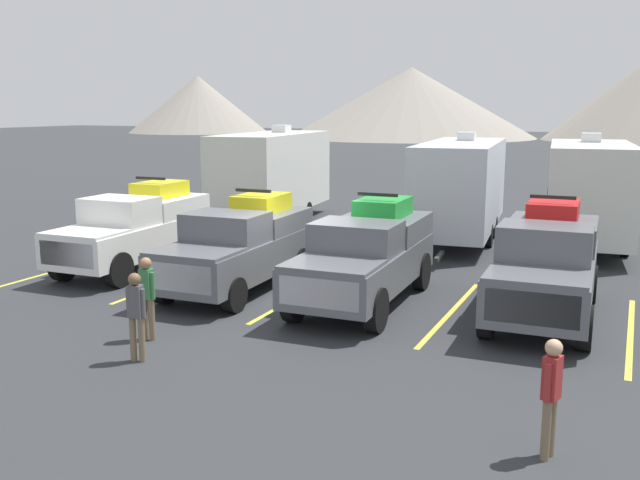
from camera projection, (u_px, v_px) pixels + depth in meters
The scene contains 17 objects.
ground_plane at pixel (296, 298), 17.05m from camera, with size 240.00×240.00×0.00m, color #2D3033.
pickup_truck_a at pixel (137, 227), 20.01m from camera, with size 2.27×5.35×2.58m.
pickup_truck_b at pixel (240, 245), 17.82m from camera, with size 2.30×5.33×2.48m.
pickup_truck_c at pixel (367, 254), 16.51m from camera, with size 2.31×5.55×2.54m.
pickup_truck_d at pixel (546, 263), 15.38m from camera, with size 2.28×5.39×2.63m.
lot_stripe_a at pixel (74, 266), 20.46m from camera, with size 0.12×5.50×0.01m, color gold.
lot_stripe_b at pixel (180, 279), 18.94m from camera, with size 0.12×5.50×0.01m, color gold.
lot_stripe_c at pixel (303, 294), 17.41m from camera, with size 0.12×5.50×0.01m, color gold.
lot_stripe_d at pixel (451, 312), 15.88m from camera, with size 0.12×5.50×0.01m, color gold.
lot_stripe_e at pixel (630, 334), 14.35m from camera, with size 0.12×5.50×0.01m, color gold.
camper_trailer_a at pixel (272, 172), 27.91m from camera, with size 3.28×8.41×3.86m.
camper_trailer_b at pixel (461, 185), 24.03m from camera, with size 3.16×8.83×3.71m.
camper_trailer_c at pixel (589, 190), 22.42m from camera, with size 3.11×7.57×3.75m.
person_a at pixel (551, 390), 9.12m from camera, with size 0.25×0.36×1.65m.
person_b at pixel (136, 311), 12.63m from camera, with size 0.36×0.24×1.67m.
person_c at pixel (147, 293), 13.82m from camera, with size 0.37×0.23×1.69m.
mountain_ridge at pixel (637, 95), 92.42m from camera, with size 152.07×41.60×14.57m.
Camera 1 is at (7.37, -14.75, 4.61)m, focal length 39.09 mm.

